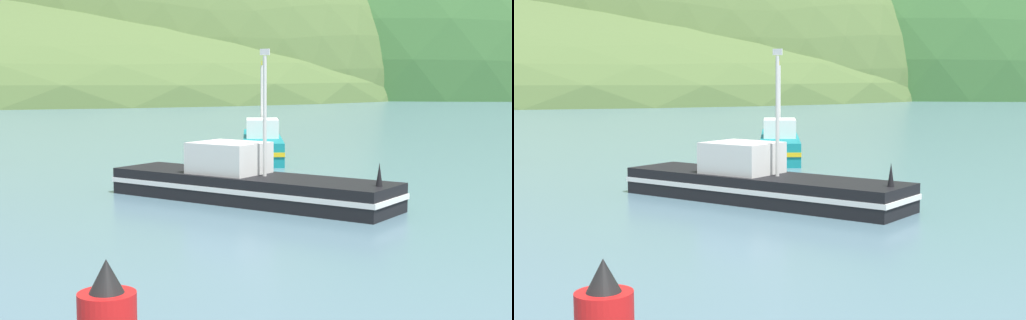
{
  "view_description": "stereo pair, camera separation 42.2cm",
  "coord_description": "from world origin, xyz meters",
  "views": [
    {
      "loc": [
        -5.24,
        0.88,
        4.06
      ],
      "look_at": [
        -4.86,
        24.98,
        1.4
      ],
      "focal_mm": 52.23,
      "sensor_mm": 36.0,
      "label": 1
    },
    {
      "loc": [
        -4.82,
        0.88,
        4.06
      ],
      "look_at": [
        -4.86,
        24.98,
        1.4
      ],
      "focal_mm": 52.23,
      "sensor_mm": 36.0,
      "label": 2
    }
  ],
  "objects": [
    {
      "name": "fishing_boat_black",
      "position": [
        -5.17,
        25.14,
        0.61
      ],
      "size": [
        9.69,
        7.84,
        4.98
      ],
      "rotation": [
        0.0,
        0.0,
        5.67
      ],
      "color": "black",
      "rests_on": "ground"
    },
    {
      "name": "hill_far_center",
      "position": [
        -16.42,
        214.68,
        0.0
      ],
      "size": [
        206.84,
        165.47,
        73.37
      ],
      "primitive_type": "ellipsoid",
      "color": "#516B38",
      "rests_on": "ground"
    },
    {
      "name": "channel_buoy",
      "position": [
        -7.24,
        11.44,
        0.6
      ],
      "size": [
        0.87,
        0.87,
        1.46
      ],
      "color": "red",
      "rests_on": "ground"
    },
    {
      "name": "fishing_boat_teal",
      "position": [
        -4.33,
        38.97,
        0.7
      ],
      "size": [
        1.96,
        9.78,
        4.93
      ],
      "rotation": [
        0.0,
        0.0,
        1.57
      ],
      "color": "#147F84",
      "rests_on": "ground"
    },
    {
      "name": "hill_mid_right",
      "position": [
        -22.92,
        157.87,
        0.0
      ],
      "size": [
        109.59,
        87.67,
        81.63
      ],
      "primitive_type": "ellipsoid",
      "color": "#516B38",
      "rests_on": "ground"
    },
    {
      "name": "hill_far_left",
      "position": [
        40.9,
        187.59,
        0.0
      ],
      "size": [
        150.86,
        120.68,
        103.37
      ],
      "primitive_type": "ellipsoid",
      "color": "#386633",
      "rests_on": "ground"
    }
  ]
}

